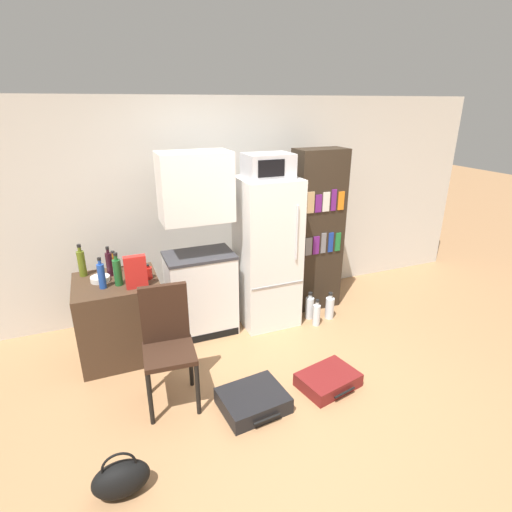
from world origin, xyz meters
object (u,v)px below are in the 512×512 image
chair (167,336)px  handbag (121,479)px  side_table (120,318)px  refrigerator (267,253)px  suitcase_small_flat (253,400)px  bottle_ketchup_red (148,273)px  bookshelf (317,232)px  water_bottle_middle (317,314)px  water_bottle_back (330,307)px  cereal_box (136,272)px  bottle_olive_oil (82,263)px  suitcase_large_flat (328,380)px  water_bottle_front (310,307)px  kitchen_hutch (199,254)px  bottle_wine_dark (109,264)px  bowl (100,279)px  bottle_green_tall (118,272)px  bottle_blue_soda (101,275)px  bottle_amber_beer (114,262)px  microwave (268,166)px

chair → handbag: chair is taller
side_table → refrigerator: size_ratio=0.48×
suitcase_small_flat → handbag: 1.13m
bottle_ketchup_red → bookshelf: bearing=7.5°
water_bottle_middle → water_bottle_back: size_ratio=0.98×
cereal_box → side_table: bearing=128.8°
bottle_olive_oil → handbag: size_ratio=0.88×
refrigerator → cereal_box: refrigerator is taller
cereal_box → suitcase_large_flat: 1.95m
bottle_ketchup_red → water_bottle_front: (1.76, -0.03, -0.71)m
kitchen_hutch → bottle_wine_dark: bearing=178.5°
bookshelf → refrigerator: bearing=-169.5°
water_bottle_front → handbag: bearing=-145.4°
bowl → chair: chair is taller
bottle_green_tall → water_bottle_back: bottle_green_tall is taller
bottle_blue_soda → bottle_amber_beer: (0.13, 0.41, -0.04)m
bottle_amber_beer → water_bottle_back: 2.41m
water_bottle_front → bottle_blue_soda: bearing=-179.2°
bottle_ketchup_red → handbag: (-0.45, -1.55, -0.72)m
bottle_ketchup_red → water_bottle_middle: 1.90m
side_table → microwave: bearing=2.4°
side_table → microwave: size_ratio=1.65×
bottle_blue_soda → suitcase_large_flat: bearing=-32.1°
side_table → bottle_wine_dark: 0.54m
kitchen_hutch → water_bottle_front: kitchen_hutch is taller
bottle_wine_dark → bottle_green_tall: size_ratio=0.94×
bottle_green_tall → handbag: bearing=-96.9°
bottle_amber_beer → handbag: (-0.17, -1.90, -0.74)m
bowl → water_bottle_back: (2.39, -0.22, -0.67)m
kitchen_hutch → chair: size_ratio=1.91×
chair → water_bottle_middle: bearing=22.4°
kitchen_hutch → bottle_blue_soda: bearing=-165.5°
kitchen_hutch → microwave: 1.14m
bottle_green_tall → suitcase_small_flat: (0.88, -1.10, -0.85)m
handbag → water_bottle_middle: bearing=31.6°
bottle_wine_dark → suitcase_small_flat: bearing=-55.3°
side_table → bottle_amber_beer: bottle_amber_beer is taller
bookshelf → bottle_blue_soda: bearing=-172.3°
side_table → chair: chair is taller
bottle_amber_beer → refrigerator: bearing=-8.0°
refrigerator → water_bottle_back: size_ratio=5.05×
bottle_wine_dark → water_bottle_middle: 2.25m
bottle_ketchup_red → bottle_amber_beer: (-0.28, 0.35, 0.02)m
microwave → bottle_olive_oil: size_ratio=1.50×
kitchen_hutch → bottle_green_tall: 0.84m
refrigerator → suitcase_small_flat: refrigerator is taller
microwave → bowl: size_ratio=2.73×
bookshelf → bottle_olive_oil: (-2.53, 0.04, -0.02)m
bottle_green_tall → chair: (0.29, -0.71, -0.33)m
bottle_amber_beer → bottle_ketchup_red: bearing=-51.7°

